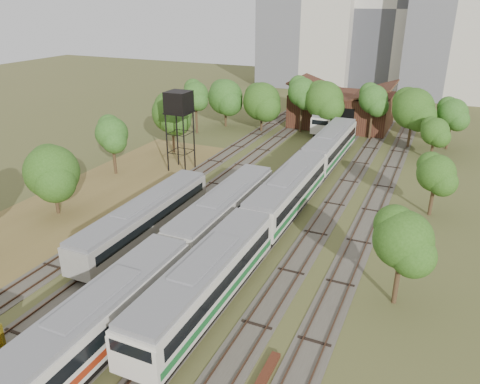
% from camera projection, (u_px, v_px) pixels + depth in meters
% --- Properties ---
extents(ground, '(240.00, 240.00, 0.00)m').
position_uv_depth(ground, '(155.00, 330.00, 31.12)').
color(ground, '#475123').
rests_on(ground, ground).
extents(dry_grass_patch, '(14.00, 60.00, 0.04)m').
position_uv_depth(dry_grass_patch, '(44.00, 228.00, 44.65)').
color(dry_grass_patch, brown).
rests_on(dry_grass_patch, ground).
extents(tracks, '(24.60, 80.00, 0.19)m').
position_uv_depth(tracks, '(276.00, 194.00, 52.38)').
color(tracks, '#4C473D').
rests_on(tracks, ground).
extents(railcar_red_set, '(3.17, 34.58, 3.93)m').
position_uv_depth(railcar_red_set, '(173.00, 256.00, 35.88)').
color(railcar_red_set, black).
rests_on(railcar_red_set, ground).
extents(railcar_green_set, '(3.30, 52.08, 4.09)m').
position_uv_depth(railcar_green_set, '(287.00, 193.00, 47.18)').
color(railcar_green_set, black).
rests_on(railcar_green_set, ground).
extents(railcar_rear, '(3.04, 16.08, 3.75)m').
position_uv_depth(railcar_rear, '(332.00, 116.00, 78.15)').
color(railcar_rear, black).
rests_on(railcar_rear, ground).
extents(old_grey_coach, '(2.89, 18.00, 3.57)m').
position_uv_depth(old_grey_coach, '(145.00, 218.00, 42.27)').
color(old_grey_coach, black).
rests_on(old_grey_coach, ground).
extents(water_tower, '(2.87, 2.87, 9.96)m').
position_uv_depth(water_tower, '(179.00, 104.00, 56.75)').
color(water_tower, black).
rests_on(water_tower, ground).
extents(maintenance_shed, '(16.45, 11.55, 7.58)m').
position_uv_depth(maintenance_shed, '(342.00, 109.00, 79.12)').
color(maintenance_shed, '#3C1B15').
rests_on(maintenance_shed, ground).
extents(tree_band_left, '(7.23, 57.66, 8.61)m').
position_uv_depth(tree_band_left, '(77.00, 153.00, 49.12)').
color(tree_band_left, '#382616').
rests_on(tree_band_left, ground).
extents(tree_band_far, '(39.95, 8.05, 8.74)m').
position_uv_depth(tree_band_far, '(317.00, 101.00, 72.40)').
color(tree_band_far, '#382616').
rests_on(tree_band_far, ground).
extents(tree_band_right, '(5.25, 39.21, 7.22)m').
position_uv_depth(tree_band_right, '(426.00, 176.00, 44.85)').
color(tree_band_right, '#382616').
rests_on(tree_band_right, ground).
extents(tower_centre, '(20.00, 18.00, 36.00)m').
position_uv_depth(tower_centre, '(402.00, 8.00, 107.49)').
color(tower_centre, beige).
rests_on(tower_centre, ground).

